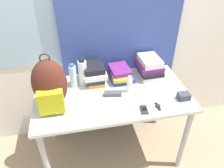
% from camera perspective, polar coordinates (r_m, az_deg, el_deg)
% --- Properties ---
extents(wall_back, '(6.00, 0.06, 2.50)m').
position_cam_1_polar(wall_back, '(2.08, -2.71, 15.54)').
color(wall_back, silver).
rests_on(wall_back, ground_plane).
extents(curtain_blue, '(1.14, 0.04, 2.50)m').
position_cam_1_polar(curtain_blue, '(2.06, 2.47, 15.35)').
color(curtain_blue, '#384C93').
rests_on(curtain_blue, ground_plane).
extents(desk, '(1.34, 0.73, 0.78)m').
position_cam_1_polar(desk, '(1.97, 0.00, -4.60)').
color(desk, beige).
rests_on(desk, ground_plane).
extents(backpack, '(0.27, 0.26, 0.47)m').
position_cam_1_polar(backpack, '(1.73, -15.93, -0.38)').
color(backpack, '#512319').
rests_on(backpack, desk).
extents(book_stack_left, '(0.21, 0.26, 0.17)m').
position_cam_1_polar(book_stack_left, '(2.02, -4.65, 2.80)').
color(book_stack_left, orange).
rests_on(book_stack_left, desk).
extents(book_stack_center, '(0.24, 0.29, 0.12)m').
position_cam_1_polar(book_stack_center, '(2.08, 2.17, 2.77)').
color(book_stack_center, navy).
rests_on(book_stack_center, desk).
extents(book_stack_right, '(0.23, 0.29, 0.19)m').
position_cam_1_polar(book_stack_right, '(2.13, 9.73, 4.38)').
color(book_stack_right, silver).
rests_on(book_stack_right, desk).
extents(water_bottle, '(0.06, 0.06, 0.23)m').
position_cam_1_polar(water_bottle, '(1.97, -10.12, 2.07)').
color(water_bottle, silver).
rests_on(water_bottle, desk).
extents(sports_bottle, '(0.08, 0.08, 0.26)m').
position_cam_1_polar(sports_bottle, '(1.98, -7.67, 2.99)').
color(sports_bottle, white).
rests_on(sports_bottle, desk).
extents(sunscreen_bottle, '(0.05, 0.05, 0.16)m').
position_cam_1_polar(sunscreen_bottle, '(1.90, 4.57, -0.14)').
color(sunscreen_bottle, white).
rests_on(sunscreen_bottle, desk).
extents(cell_phone, '(0.06, 0.10, 0.02)m').
position_cam_1_polar(cell_phone, '(1.76, 8.38, -6.65)').
color(cell_phone, '#2D2D33').
rests_on(cell_phone, desk).
extents(sunglasses_case, '(0.16, 0.08, 0.04)m').
position_cam_1_polar(sunglasses_case, '(1.88, 0.22, -2.55)').
color(sunglasses_case, '#47474C').
rests_on(sunglasses_case, desk).
extents(camera_pouch, '(0.10, 0.08, 0.06)m').
position_cam_1_polar(camera_pouch, '(1.93, 18.22, -3.06)').
color(camera_pouch, '#383D47').
rests_on(camera_pouch, desk).
extents(wristwatch, '(0.04, 0.10, 0.01)m').
position_cam_1_polar(wristwatch, '(1.81, 11.88, -5.69)').
color(wristwatch, black).
rests_on(wristwatch, desk).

